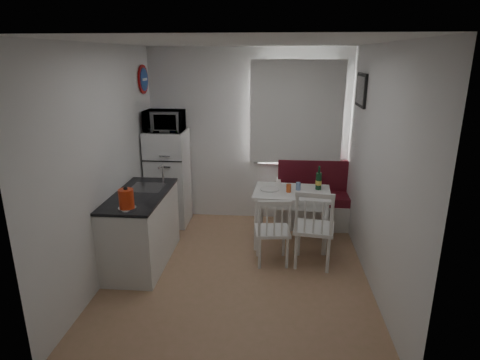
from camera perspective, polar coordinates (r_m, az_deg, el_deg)
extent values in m
cube|color=tan|center=(4.92, -0.24, -12.90)|extent=(3.00, 3.50, 0.02)
cube|color=white|center=(4.25, -0.29, 19.02)|extent=(3.00, 3.50, 0.02)
cube|color=white|center=(6.11, 1.24, 6.22)|extent=(3.00, 0.02, 2.60)
cube|color=white|center=(2.77, -3.57, -7.77)|extent=(3.00, 0.02, 2.60)
cube|color=white|center=(4.78, -18.49, 2.18)|extent=(0.02, 3.50, 2.60)
cube|color=white|center=(4.53, 19.00, 1.33)|extent=(0.02, 3.50, 2.60)
cube|color=white|center=(6.02, 7.98, 9.04)|extent=(1.22, 0.06, 1.47)
cube|color=white|center=(5.94, 8.04, 9.42)|extent=(1.35, 0.02, 1.50)
cube|color=white|center=(5.09, -13.78, -6.91)|extent=(0.60, 1.30, 0.86)
cube|color=black|center=(4.92, -14.15, -2.07)|extent=(0.62, 1.32, 0.03)
cube|color=#99999E|center=(5.15, -13.03, -1.53)|extent=(0.40, 0.40, 0.10)
cylinder|color=silver|center=(5.22, -10.90, 0.92)|extent=(0.02, 0.02, 0.26)
cylinder|color=#184392|center=(5.99, -13.52, 13.75)|extent=(0.03, 0.40, 0.40)
cube|color=black|center=(5.46, 16.83, 12.14)|extent=(0.04, 0.52, 0.42)
cube|color=white|center=(6.19, 11.32, -4.71)|extent=(1.36, 0.52, 0.38)
cube|color=maroon|center=(6.10, 11.46, -2.52)|extent=(1.30, 0.48, 0.13)
cube|color=maroon|center=(6.20, 11.43, 0.64)|extent=(1.30, 0.10, 0.48)
cube|color=white|center=(5.37, 7.43, -1.75)|extent=(1.05, 0.77, 0.04)
cube|color=white|center=(5.40, 7.39, -2.56)|extent=(0.94, 0.66, 0.12)
cylinder|color=white|center=(5.51, 7.28, -5.45)|extent=(0.06, 0.06, 0.71)
cube|color=white|center=(4.95, 4.63, -7.23)|extent=(0.45, 0.44, 0.04)
cube|color=white|center=(4.70, 4.67, -5.51)|extent=(0.39, 0.08, 0.43)
cube|color=white|center=(4.96, 10.47, -6.75)|extent=(0.53, 0.51, 0.04)
cube|color=white|center=(4.67, 10.86, -4.75)|extent=(0.45, 0.11, 0.49)
cube|color=white|center=(6.10, -10.14, 0.29)|extent=(0.57, 0.57, 1.43)
imported|color=white|center=(5.86, -10.72, 8.26)|extent=(0.54, 0.37, 0.30)
cylinder|color=red|center=(4.39, -15.86, -2.61)|extent=(0.19, 0.19, 0.25)
cylinder|color=orange|center=(5.30, 6.94, -1.16)|extent=(0.06, 0.06, 0.11)
cylinder|color=#7A9ACF|center=(5.40, 8.28, -0.87)|extent=(0.06, 0.06, 0.11)
cylinder|color=white|center=(5.38, 4.24, -1.31)|extent=(0.25, 0.25, 0.02)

